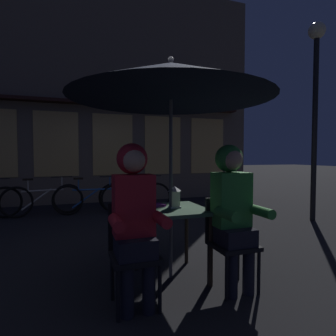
% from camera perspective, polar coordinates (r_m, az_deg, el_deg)
% --- Properties ---
extents(ground_plane, '(60.00, 60.00, 0.00)m').
position_cam_1_polar(ground_plane, '(3.15, 0.57, -21.63)').
color(ground_plane, black).
extents(cafe_table, '(0.72, 0.72, 0.74)m').
position_cam_1_polar(cafe_table, '(2.95, 0.57, -10.24)').
color(cafe_table, '#42664C').
rests_on(cafe_table, ground_plane).
extents(patio_umbrella, '(2.10, 2.10, 2.31)m').
position_cam_1_polar(patio_umbrella, '(2.98, 0.59, 17.48)').
color(patio_umbrella, '#4C4C51').
rests_on(patio_umbrella, ground_plane).
extents(lantern, '(0.11, 0.11, 0.23)m').
position_cam_1_polar(lantern, '(2.94, 1.37, -5.87)').
color(lantern, white).
rests_on(lantern, cafe_table).
extents(chair_left, '(0.40, 0.40, 0.87)m').
position_cam_1_polar(chair_left, '(2.52, -7.24, -16.00)').
color(chair_left, black).
rests_on(chair_left, ground_plane).
extents(chair_right, '(0.40, 0.40, 0.87)m').
position_cam_1_polar(chair_right, '(2.86, 12.51, -13.77)').
color(chair_right, black).
rests_on(chair_right, ground_plane).
extents(person_left_hooded, '(0.45, 0.56, 1.40)m').
position_cam_1_polar(person_left_hooded, '(2.38, -7.01, -8.24)').
color(person_left_hooded, black).
rests_on(person_left_hooded, ground_plane).
extents(person_right_hooded, '(0.45, 0.56, 1.40)m').
position_cam_1_polar(person_right_hooded, '(2.74, 13.21, -6.86)').
color(person_right_hooded, black).
rests_on(person_right_hooded, ground_plane).
extents(shopfront_building, '(10.00, 0.93, 6.20)m').
position_cam_1_polar(shopfront_building, '(8.31, -16.87, 14.92)').
color(shopfront_building, '#6B5B4C').
rests_on(shopfront_building, ground_plane).
extents(street_lamp, '(0.32, 0.32, 3.88)m').
position_cam_1_polar(street_lamp, '(6.34, 28.21, 15.21)').
color(street_lamp, black).
rests_on(street_lamp, ground_plane).
extents(bicycle_second, '(1.66, 0.34, 0.84)m').
position_cam_1_polar(bicycle_second, '(6.56, -24.43, -5.96)').
color(bicycle_second, black).
rests_on(bicycle_second, ground_plane).
extents(bicycle_third, '(1.68, 0.13, 0.84)m').
position_cam_1_polar(bicycle_third, '(6.37, -15.42, -6.08)').
color(bicycle_third, black).
rests_on(bicycle_third, ground_plane).
extents(bicycle_fourth, '(1.66, 0.37, 0.84)m').
position_cam_1_polar(bicycle_fourth, '(6.51, -6.82, -5.82)').
color(bicycle_fourth, black).
rests_on(bicycle_fourth, ground_plane).
extents(book, '(0.23, 0.19, 0.02)m').
position_cam_1_polar(book, '(3.02, -2.76, -7.75)').
color(book, '#661E7A').
rests_on(book, cafe_table).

